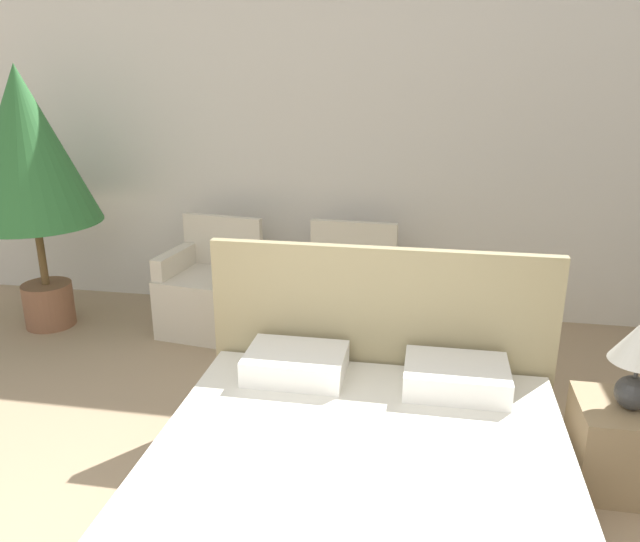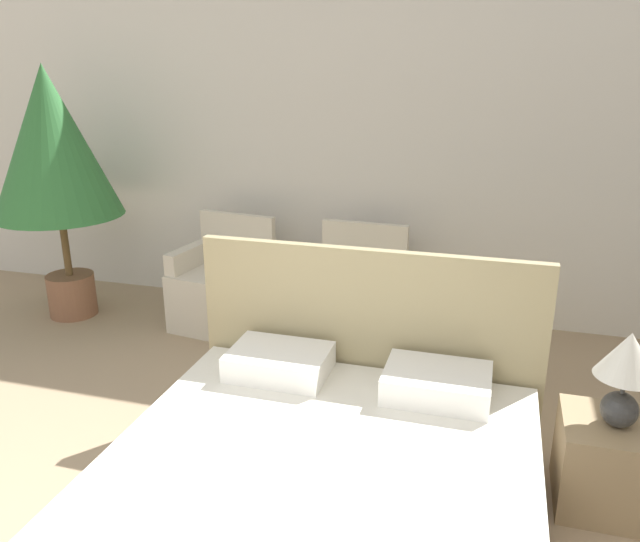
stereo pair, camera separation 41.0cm
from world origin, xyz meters
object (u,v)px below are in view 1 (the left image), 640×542
Objects in this scene: armchair_near_window_left at (211,296)px; nightstand at (617,445)px; bed at (357,501)px; armchair_near_window_right at (347,304)px; table_lamp at (640,352)px; potted_palm at (26,153)px.

nightstand is at bearing -21.22° from armchair_near_window_left.
bed is 2.62m from armchair_near_window_left.
bed is 1.42m from nightstand.
armchair_near_window_right is at bearing 7.89° from armchair_near_window_left.
table_lamp is (2.71, -1.51, 0.46)m from armchair_near_window_left.
bed is at bearing -150.99° from nightstand.
table_lamp is at bearing -21.29° from armchair_near_window_left.
table_lamp is (4.05, -1.37, -0.66)m from potted_palm.
bed is 4.56× the size of table_lamp.
potted_palm is 4.37× the size of table_lamp.
armchair_near_window_right is at bearing 136.75° from nightstand.
armchair_near_window_right reaches higher than nightstand.
armchair_near_window_left is 1.10m from armchair_near_window_right.
armchair_near_window_right is 1.96× the size of nightstand.
nightstand is at bearing -40.31° from armchair_near_window_right.
table_lamp is (1.61, -1.51, 0.46)m from armchair_near_window_right.
nightstand is 0.53m from table_lamp.
armchair_near_window_right is at bearing 136.81° from table_lamp.
table_lamp is at bearing -38.16° from nightstand.
potted_palm is at bearing 143.77° from bed.
table_lamp is (0.02, -0.02, 0.53)m from nightstand.
bed is 2.21m from armchair_near_window_right.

